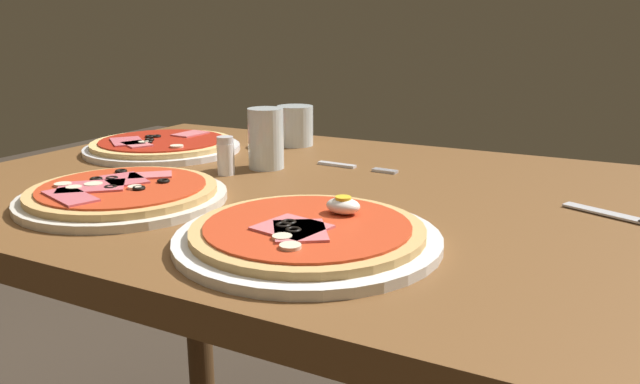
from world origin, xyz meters
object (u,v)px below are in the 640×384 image
at_px(dining_table, 317,256).
at_px(pizza_across_left, 123,194).
at_px(pizza_across_right, 163,146).
at_px(water_glass_near, 266,142).
at_px(water_glass_far, 295,128).
at_px(fork, 350,166).
at_px(salt_shaker, 226,156).
at_px(pizza_foreground, 308,234).

relative_size(dining_table, pizza_across_left, 4.10).
xyz_separation_m(pizza_across_left, pizza_across_right, (-0.20, 0.31, -0.00)).
relative_size(dining_table, water_glass_near, 11.39).
height_order(pizza_across_right, water_glass_far, water_glass_far).
xyz_separation_m(pizza_across_right, fork, (0.41, 0.04, -0.01)).
relative_size(pizza_across_right, fork, 2.00).
bearing_deg(dining_table, salt_shaker, 177.75).
distance_m(water_glass_far, fork, 0.25).
relative_size(pizza_across_left, salt_shaker, 4.51).
bearing_deg(pizza_across_left, pizza_foreground, -5.54).
height_order(fork, salt_shaker, salt_shaker).
bearing_deg(salt_shaker, water_glass_far, 95.35).
bearing_deg(pizza_foreground, pizza_across_right, 146.90).
xyz_separation_m(pizza_across_right, water_glass_far, (0.21, 0.19, 0.02)).
bearing_deg(salt_shaker, fork, 40.86).
height_order(pizza_foreground, pizza_across_left, pizza_foreground).
height_order(pizza_across_left, pizza_across_right, same).
bearing_deg(water_glass_near, pizza_across_left, -103.73).
height_order(dining_table, salt_shaker, salt_shaker).
xyz_separation_m(pizza_foreground, water_glass_far, (-0.32, 0.53, 0.02)).
bearing_deg(dining_table, pizza_across_left, -137.16).
bearing_deg(pizza_foreground, water_glass_near, 129.25).
height_order(water_glass_near, water_glass_far, water_glass_near).
distance_m(pizza_foreground, pizza_across_left, 0.33).
bearing_deg(pizza_foreground, fork, 107.57).
bearing_deg(pizza_across_right, water_glass_near, -6.06).
bearing_deg(fork, pizza_foreground, -72.43).
relative_size(dining_table, pizza_foreground, 3.89).
xyz_separation_m(pizza_across_left, water_glass_near, (0.07, 0.28, 0.04)).
distance_m(water_glass_far, salt_shaker, 0.29).
height_order(pizza_foreground, salt_shaker, salt_shaker).
distance_m(pizza_foreground, salt_shaker, 0.38).
distance_m(pizza_across_right, fork, 0.41).
height_order(pizza_across_left, salt_shaker, salt_shaker).
xyz_separation_m(pizza_across_left, salt_shaker, (0.03, 0.21, 0.02)).
height_order(dining_table, water_glass_far, water_glass_far).
bearing_deg(dining_table, water_glass_near, 150.62).
distance_m(pizza_across_left, salt_shaker, 0.21).
bearing_deg(pizza_across_right, salt_shaker, -23.93).
distance_m(pizza_foreground, water_glass_near, 0.41).
relative_size(dining_table, pizza_across_right, 3.93).
bearing_deg(pizza_across_right, pizza_foreground, -33.10).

